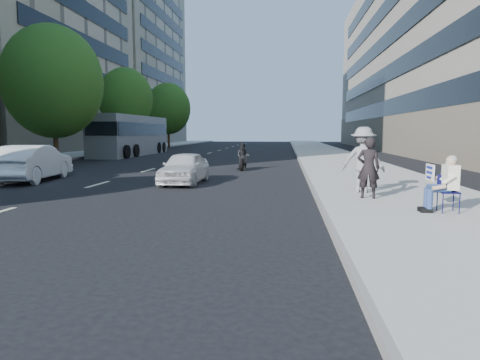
# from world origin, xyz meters

# --- Properties ---
(ground) EXTENTS (160.00, 160.00, 0.00)m
(ground) POSITION_xyz_m (0.00, 0.00, 0.00)
(ground) COLOR black
(ground) RESTS_ON ground
(near_sidewalk) EXTENTS (5.00, 120.00, 0.15)m
(near_sidewalk) POSITION_xyz_m (4.00, 20.00, 0.07)
(near_sidewalk) COLOR #ACAAA1
(near_sidewalk) RESTS_ON ground
(far_sidewalk) EXTENTS (4.50, 120.00, 0.15)m
(far_sidewalk) POSITION_xyz_m (-16.75, 20.00, 0.07)
(far_sidewalk) COLOR #ACAAA1
(far_sidewalk) RESTS_ON ground
(far_bldg_north) EXTENTS (22.00, 28.00, 28.00)m
(far_bldg_north) POSITION_xyz_m (-30.00, 62.00, 14.00)
(far_bldg_north) COLOR #C3B092
(far_bldg_north) RESTS_ON ground
(tree_far_c) EXTENTS (6.00, 6.00, 8.47)m
(tree_far_c) POSITION_xyz_m (-13.70, 18.00, 5.02)
(tree_far_c) COLOR #382616
(tree_far_c) RESTS_ON ground
(tree_far_d) EXTENTS (4.80, 4.80, 7.65)m
(tree_far_d) POSITION_xyz_m (-13.70, 30.00, 4.89)
(tree_far_d) COLOR #382616
(tree_far_d) RESTS_ON ground
(tree_far_e) EXTENTS (5.40, 5.40, 7.89)m
(tree_far_e) POSITION_xyz_m (-13.70, 44.00, 4.78)
(tree_far_e) COLOR #382616
(tree_far_e) RESTS_ON ground
(seated_protester) EXTENTS (0.83, 1.11, 1.31)m
(seated_protester) POSITION_xyz_m (4.12, 2.74, 0.87)
(seated_protester) COLOR #12114D
(seated_protester) RESTS_ON near_sidewalk
(jogger) EXTENTS (1.42, 1.02, 1.98)m
(jogger) POSITION_xyz_m (2.86, 5.85, 1.14)
(jogger) COLOR gray
(jogger) RESTS_ON near_sidewalk
(pedestrian_woman) EXTENTS (0.67, 0.49, 1.69)m
(pedestrian_woman) POSITION_xyz_m (2.81, 4.68, 0.99)
(pedestrian_woman) COLOR black
(pedestrian_woman) RESTS_ON near_sidewalk
(white_sedan_near) EXTENTS (1.51, 3.60, 1.22)m
(white_sedan_near) POSITION_xyz_m (-3.32, 8.69, 0.61)
(white_sedan_near) COLOR silver
(white_sedan_near) RESTS_ON ground
(white_sedan_mid) EXTENTS (2.06, 4.58, 1.46)m
(white_sedan_mid) POSITION_xyz_m (-9.60, 8.87, 0.73)
(white_sedan_mid) COLOR silver
(white_sedan_mid) RESTS_ON ground
(motorcycle) EXTENTS (0.72, 2.05, 1.42)m
(motorcycle) POSITION_xyz_m (-1.66, 14.79, 0.64)
(motorcycle) COLOR black
(motorcycle) RESTS_ON ground
(bus) EXTENTS (2.82, 12.10, 3.30)m
(bus) POSITION_xyz_m (-12.48, 27.92, 1.64)
(bus) COLOR slate
(bus) RESTS_ON ground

